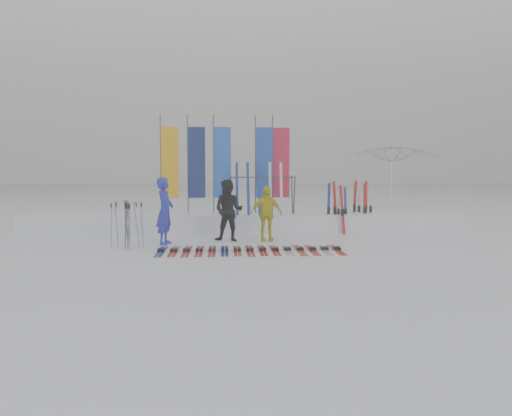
{
  "coord_description": "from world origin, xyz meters",
  "views": [
    {
      "loc": [
        -0.65,
        -11.6,
        2.01
      ],
      "look_at": [
        0.2,
        1.6,
        1.0
      ],
      "focal_mm": 35.0,
      "sensor_mm": 36.0,
      "label": 1
    }
  ],
  "objects": [
    {
      "name": "ski_rack",
      "position": [
        0.56,
        4.2,
        1.38
      ],
      "size": [
        2.04,
        0.8,
        1.23
      ],
      "color": "#383A3F",
      "rests_on": "ground"
    },
    {
      "name": "feather_flags",
      "position": [
        -0.57,
        4.76,
        2.24
      ],
      "size": [
        4.22,
        0.21,
        3.2
      ],
      "color": "#383A3F",
      "rests_on": "ground"
    },
    {
      "name": "snow_bank",
      "position": [
        0.0,
        4.6,
        0.3
      ],
      "size": [
        14.0,
        1.6,
        0.6
      ],
      "primitive_type": "cube",
      "color": "white",
      "rests_on": "ground"
    },
    {
      "name": "person_yellow",
      "position": [
        0.54,
        2.4,
        0.78
      ],
      "size": [
        0.97,
        0.53,
        1.57
      ],
      "primitive_type": "imported",
      "rotation": [
        0.0,
        0.0,
        0.16
      ],
      "color": "yellow",
      "rests_on": "ground"
    },
    {
      "name": "person_blue",
      "position": [
        -2.24,
        1.94,
        0.91
      ],
      "size": [
        0.54,
        0.73,
        1.81
      ],
      "primitive_type": "imported",
      "rotation": [
        0.0,
        0.0,
        1.4
      ],
      "color": "#1F2CB5",
      "rests_on": "ground"
    },
    {
      "name": "ground",
      "position": [
        0.0,
        0.0,
        0.0
      ],
      "size": [
        120.0,
        120.0,
        0.0
      ],
      "primitive_type": "plane",
      "color": "white",
      "rests_on": "ground"
    },
    {
      "name": "upright_skis",
      "position": [
        3.4,
        4.23,
        0.8
      ],
      "size": [
        1.56,
        1.03,
        1.66
      ],
      "color": "navy",
      "rests_on": "ground"
    },
    {
      "name": "ski_row",
      "position": [
        -0.01,
        0.66,
        0.04
      ],
      "size": [
        4.54,
        1.69,
        0.07
      ],
      "color": "navy",
      "rests_on": "ground"
    },
    {
      "name": "pole_cluster",
      "position": [
        -3.15,
        1.33,
        0.6
      ],
      "size": [
        0.84,
        0.59,
        1.25
      ],
      "color": "#595B60",
      "rests_on": "ground"
    },
    {
      "name": "tent_canopy",
      "position": [
        5.37,
        5.92,
        1.5
      ],
      "size": [
        3.38,
        3.44,
        3.0
      ],
      "primitive_type": "imported",
      "rotation": [
        0.0,
        0.0,
        0.03
      ],
      "color": "white",
      "rests_on": "ground"
    },
    {
      "name": "person_black",
      "position": [
        -0.52,
        2.39,
        0.87
      ],
      "size": [
        1.0,
        0.88,
        1.74
      ],
      "primitive_type": "imported",
      "rotation": [
        0.0,
        0.0,
        -0.29
      ],
      "color": "black",
      "rests_on": "ground"
    }
  ]
}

